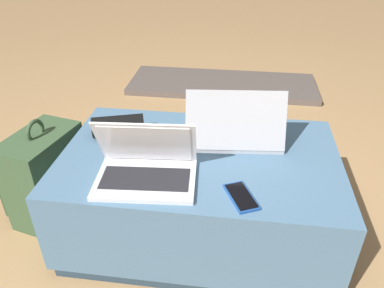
{
  "coord_description": "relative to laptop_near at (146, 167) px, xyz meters",
  "views": [
    {
      "loc": [
        0.13,
        -1.15,
        1.15
      ],
      "look_at": [
        -0.02,
        -0.06,
        0.46
      ],
      "focal_mm": 35.0,
      "sensor_mm": 36.0,
      "label": 1
    }
  ],
  "objects": [
    {
      "name": "wrist_brace",
      "position": [
        -0.18,
        0.27,
        -0.01
      ],
      "size": [
        0.22,
        0.14,
        0.08
      ],
      "rotation": [
        0.0,
        0.0,
        3.46
      ],
      "color": "black",
      "rests_on": "ottoman"
    },
    {
      "name": "backpack",
      "position": [
        -0.5,
        0.19,
        -0.24
      ],
      "size": [
        0.31,
        0.36,
        0.47
      ],
      "rotation": [
        0.0,
        0.0,
        -1.8
      ],
      "color": "#385133",
      "rests_on": "ground_plane"
    },
    {
      "name": "ottoman",
      "position": [
        0.16,
        0.17,
        -0.23
      ],
      "size": [
        1.03,
        0.65,
        0.38
      ],
      "color": "#2A3D4E",
      "rests_on": "ground_plane"
    },
    {
      "name": "laptop_near",
      "position": [
        0.0,
        0.0,
        0.0
      ],
      "size": [
        0.35,
        0.25,
        0.22
      ],
      "rotation": [
        0.0,
        0.0,
        0.08
      ],
      "color": "silver",
      "rests_on": "ottoman"
    },
    {
      "name": "cell_phone",
      "position": [
        0.32,
        -0.06,
        -0.04
      ],
      "size": [
        0.12,
        0.16,
        0.01
      ],
      "rotation": [
        0.0,
        0.0,
        3.58
      ],
      "color": "#1E4C9E",
      "rests_on": "ottoman"
    },
    {
      "name": "fireplace_hearth",
      "position": [
        0.16,
        1.69,
        -0.4
      ],
      "size": [
        1.4,
        0.5,
        0.04
      ],
      "color": "#564C47",
      "rests_on": "ground_plane"
    },
    {
      "name": "ground_plane",
      "position": [
        0.16,
        0.17,
        -0.43
      ],
      "size": [
        14.0,
        14.0,
        0.0
      ],
      "primitive_type": "plane",
      "color": "tan"
    },
    {
      "name": "laptop_far",
      "position": [
        0.28,
        0.27,
        0.0
      ],
      "size": [
        0.39,
        0.26,
        0.22
      ],
      "rotation": [
        0.0,
        0.0,
        3.24
      ],
      "color": "#B7B7BC",
      "rests_on": "ottoman"
    }
  ]
}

